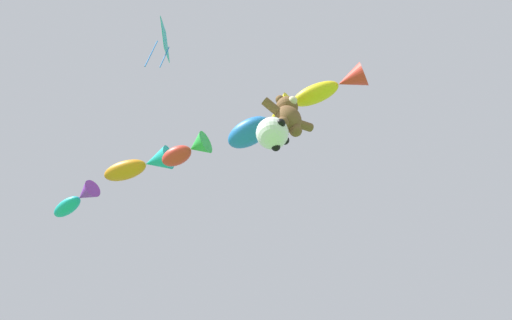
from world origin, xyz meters
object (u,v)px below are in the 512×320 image
soccer_ball_kite (273,133)px  teddy_bear_kite (288,115)px  fish_kite_crimson (187,151)px  fish_kite_teal (76,200)px  fish_kite_goldfin (333,86)px  diamond_kite (164,41)px  fish_kite_tangerine (141,166)px  fish_kite_cobalt (265,123)px

soccer_ball_kite → teddy_bear_kite: bearing=-20.4°
fish_kite_crimson → fish_kite_teal: bearing=118.8°
teddy_bear_kite → fish_kite_goldfin: size_ratio=0.72×
teddy_bear_kite → soccer_ball_kite: 1.31m
fish_kite_crimson → diamond_kite: diamond_kite is taller
soccer_ball_kite → fish_kite_crimson: bearing=109.6°
fish_kite_tangerine → diamond_kite: size_ratio=0.76×
fish_kite_goldfin → diamond_kite: 5.50m
fish_kite_goldfin → diamond_kite: diamond_kite is taller
soccer_ball_kite → fish_kite_teal: 8.48m
fish_kite_tangerine → fish_kite_teal: bearing=118.8°
fish_kite_cobalt → fish_kite_teal: (-3.80, 6.34, 0.38)m
fish_kite_cobalt → diamond_kite: (-3.79, -0.05, 1.54)m
fish_kite_crimson → fish_kite_tangerine: size_ratio=0.75×
teddy_bear_kite → fish_kite_teal: 8.51m
fish_kite_tangerine → soccer_ball_kite: bearing=-66.9°
fish_kite_teal → diamond_kite: size_ratio=0.65×
fish_kite_goldfin → fish_kite_teal: bearing=121.9°
fish_kite_crimson → fish_kite_cobalt: bearing=-55.4°
fish_kite_cobalt → fish_kite_teal: bearing=120.9°
soccer_ball_kite → fish_kite_goldfin: 3.76m
fish_kite_teal → fish_kite_cobalt: bearing=-59.1°
fish_kite_tangerine → fish_kite_teal: size_ratio=1.16×
fish_kite_goldfin → fish_kite_teal: fish_kite_goldfin is taller
teddy_bear_kite → fish_kite_crimson: bearing=115.4°
teddy_bear_kite → fish_kite_goldfin: (1.30, -0.81, 1.96)m
fish_kite_cobalt → fish_kite_crimson: bearing=124.6°
soccer_ball_kite → diamond_kite: diamond_kite is taller
fish_kite_goldfin → fish_kite_teal: 9.73m
soccer_ball_kite → fish_kite_cobalt: fish_kite_cobalt is taller
fish_kite_goldfin → diamond_kite: size_ratio=0.76×
soccer_ball_kite → fish_kite_teal: fish_kite_teal is taller
fish_kite_cobalt → fish_kite_crimson: 2.72m
teddy_bear_kite → fish_kite_tangerine: fish_kite_tangerine is taller
fish_kite_crimson → diamond_kite: (-2.25, -2.29, 1.46)m
fish_kite_cobalt → fish_kite_teal: fish_kite_teal is taller
teddy_bear_kite → fish_kite_crimson: 3.89m
teddy_bear_kite → fish_kite_teal: (-3.84, 7.44, 1.53)m
soccer_ball_kite → fish_kite_crimson: 4.16m
fish_kite_goldfin → fish_kite_cobalt: bearing=125.0°
fish_kite_crimson → fish_kite_tangerine: bearing=118.9°
fish_kite_goldfin → fish_kite_cobalt: (-1.34, 1.91, -0.80)m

